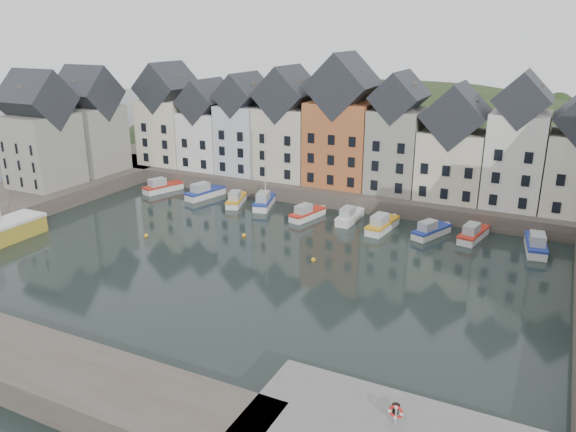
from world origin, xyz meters
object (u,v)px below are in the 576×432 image
Objects in this scene: boat_d at (264,201)px; mooring_bollard at (396,409)px; boat_a at (162,187)px; life_ring_post at (396,412)px.

boat_d is 45.85m from mooring_bollard.
boat_d reaches higher than mooring_bollard.
life_ring_post is at bearing -19.86° from boat_a.
mooring_bollard reaches higher than boat_a.
boat_a is 0.52× the size of boat_d.
mooring_bollard is 1.19m from life_ring_post.
boat_a is at bearing 164.71° from boat_d.
boat_a is at bearing 141.37° from mooring_bollard.
boat_d reaches higher than boat_a.
mooring_bollard is 0.43× the size of life_ring_post.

